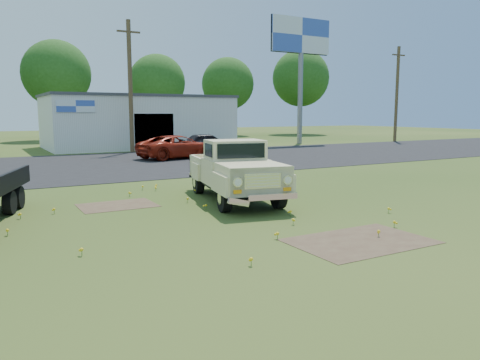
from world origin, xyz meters
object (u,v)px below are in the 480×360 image
at_px(red_pickup, 178,147).
at_px(dark_sedan, 207,143).
at_px(vintage_pickup_truck, 235,170).
at_px(billboard, 301,47).

distance_m(red_pickup, dark_sedan, 4.76).
bearing_deg(dark_sedan, vintage_pickup_truck, 161.71).
xyz_separation_m(billboard, red_pickup, (-14.85, -7.74, -7.84)).
xyz_separation_m(billboard, vintage_pickup_truck, (-18.52, -21.50, -7.58)).
relative_size(vintage_pickup_truck, dark_sedan, 1.35).
xyz_separation_m(vintage_pickup_truck, dark_sedan, (7.16, 16.99, -0.29)).
distance_m(billboard, dark_sedan, 14.53).
bearing_deg(vintage_pickup_truck, dark_sedan, 78.67).
bearing_deg(vintage_pickup_truck, red_pickup, 86.59).
relative_size(vintage_pickup_truck, red_pickup, 1.05).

